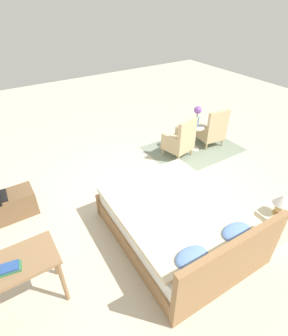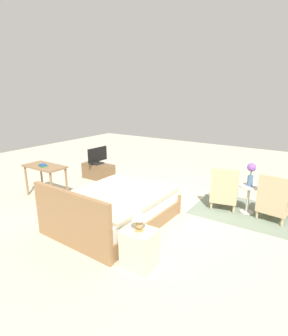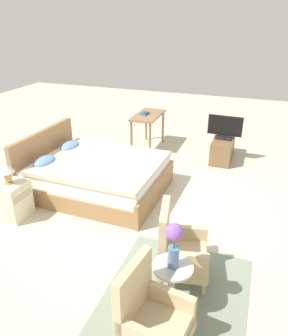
% 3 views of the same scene
% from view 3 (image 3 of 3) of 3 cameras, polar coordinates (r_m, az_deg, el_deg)
% --- Properties ---
extents(ground_plane, '(16.00, 16.00, 0.00)m').
position_cam_3_polar(ground_plane, '(5.33, 1.10, -6.07)').
color(ground_plane, beige).
extents(floor_rug, '(2.10, 1.50, 0.01)m').
position_cam_3_polar(floor_rug, '(3.70, 4.73, -23.39)').
color(floor_rug, gray).
rests_on(floor_rug, ground_plane).
extents(bed, '(1.74, 2.21, 0.96)m').
position_cam_3_polar(bed, '(5.61, -8.52, -1.19)').
color(bed, '#997047').
rests_on(bed, ground_plane).
extents(armchair_by_window_left, '(0.61, 0.61, 0.92)m').
position_cam_3_polar(armchair_by_window_left, '(3.11, 1.20, -24.92)').
color(armchair_by_window_left, '#CCB284').
rests_on(armchair_by_window_left, floor_rug).
extents(armchair_by_window_right, '(0.64, 0.64, 0.92)m').
position_cam_3_polar(armchair_by_window_right, '(3.78, 6.09, -14.11)').
color(armchair_by_window_right, '#CCB284').
rests_on(armchair_by_window_right, floor_rug).
extents(side_table, '(0.40, 0.40, 0.59)m').
position_cam_3_polar(side_table, '(3.43, 4.89, -19.34)').
color(side_table, beige).
rests_on(side_table, ground_plane).
extents(flower_vase, '(0.17, 0.17, 0.48)m').
position_cam_3_polar(flower_vase, '(3.09, 5.25, -12.57)').
color(flower_vase, '#4C709E').
rests_on(flower_vase, side_table).
extents(nightstand, '(0.44, 0.41, 0.56)m').
position_cam_3_polar(nightstand, '(5.23, -21.92, -5.21)').
color(nightstand, beige).
rests_on(nightstand, ground_plane).
extents(table_lamp, '(0.22, 0.22, 0.33)m').
position_cam_3_polar(table_lamp, '(5.01, -22.82, -0.32)').
color(table_lamp, tan).
rests_on(table_lamp, nightstand).
extents(tv_stand, '(0.96, 0.40, 0.45)m').
position_cam_3_polar(tv_stand, '(7.02, 13.52, 3.26)').
color(tv_stand, brown).
rests_on(tv_stand, ground_plane).
extents(tv_flatscreen, '(0.22, 0.69, 0.48)m').
position_cam_3_polar(tv_flatscreen, '(6.86, 13.92, 6.91)').
color(tv_flatscreen, black).
rests_on(tv_flatscreen, tv_stand).
extents(vanity_desk, '(1.04, 0.52, 0.77)m').
position_cam_3_polar(vanity_desk, '(7.31, 0.69, 8.43)').
color(vanity_desk, '#8E6B47').
rests_on(vanity_desk, ground_plane).
extents(book_stack, '(0.24, 0.17, 0.05)m').
position_cam_3_polar(book_stack, '(7.26, 0.13, 9.48)').
color(book_stack, '#337A47').
rests_on(book_stack, vanity_desk).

